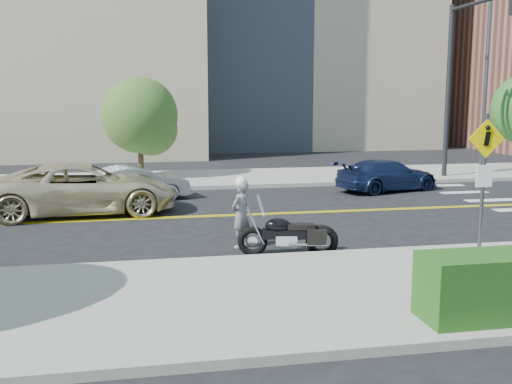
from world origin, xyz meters
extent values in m
plane|color=black|center=(0.00, 0.00, 0.00)|extent=(120.00, 120.00, 0.00)
cube|color=#9E9B91|center=(0.00, -7.50, 0.07)|extent=(60.00, 5.00, 0.15)
cube|color=#9E9B91|center=(0.00, 7.50, 0.07)|extent=(60.00, 5.00, 0.15)
cube|color=#A39984|center=(8.00, 26.00, 10.00)|extent=(18.00, 14.00, 20.00)
cylinder|color=#4C4C51|center=(12.00, 6.50, 4.15)|extent=(0.16, 0.16, 8.00)
cylinder|color=black|center=(10.00, 6.00, 3.65)|extent=(0.20, 0.20, 7.00)
cylinder|color=black|center=(10.00, 3.80, 6.95)|extent=(0.14, 4.40, 0.14)
cylinder|color=#4C4C51|center=(4.20, -6.30, 1.65)|extent=(0.08, 0.08, 3.00)
cube|color=#F9D800|center=(4.20, -6.33, 2.65)|extent=(0.78, 0.03, 0.78)
cube|color=white|center=(4.20, -6.33, 1.90)|extent=(0.35, 0.03, 0.45)
imported|color=silver|center=(-0.34, -3.77, 0.79)|extent=(0.68, 0.67, 1.58)
sphere|color=white|center=(-0.34, -3.77, 1.54)|extent=(0.28, 0.28, 0.28)
imported|color=beige|center=(-4.27, 1.09, 0.76)|extent=(5.69, 2.97, 1.53)
imported|color=#A9ACB1|center=(-2.78, 3.13, 0.59)|extent=(3.76, 2.07, 1.18)
imported|color=#1A264E|center=(6.37, 3.51, 0.58)|extent=(4.32, 2.70, 1.17)
cylinder|color=#382619|center=(-2.60, 8.00, 1.74)|extent=(0.23, 0.23, 3.48)
sphere|color=#345A1C|center=(-2.60, 8.00, 2.71)|extent=(3.13, 3.13, 3.13)
camera|label=1|loc=(-2.56, -17.18, 3.49)|focal=42.00mm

